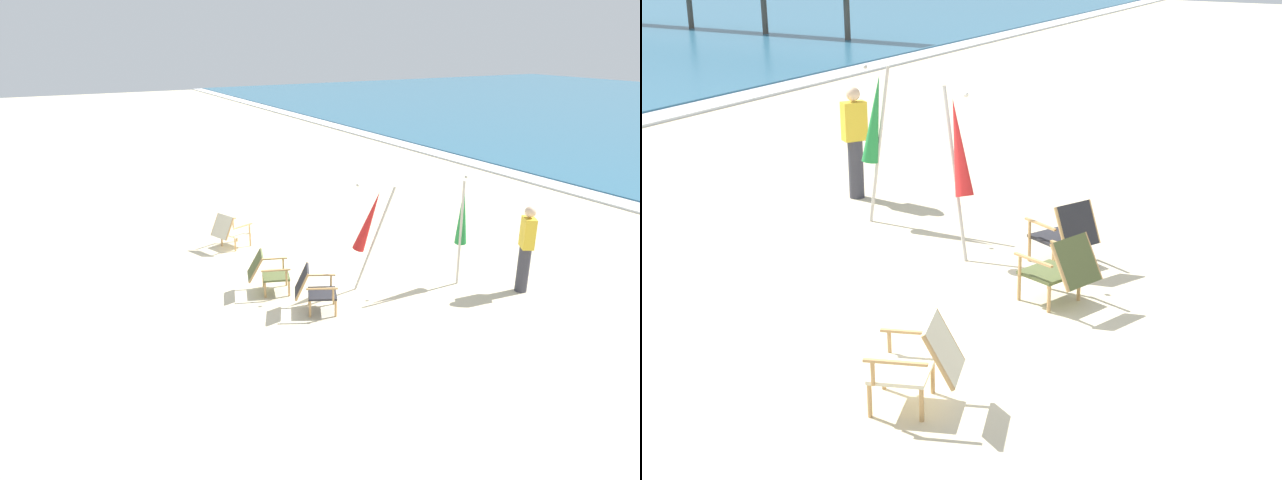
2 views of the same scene
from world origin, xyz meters
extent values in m
plane|color=beige|center=(0.00, 0.00, 0.00)|extent=(80.00, 80.00, 0.00)
cube|color=white|center=(0.00, 9.99, 0.03)|extent=(80.00, 1.10, 0.06)
cube|color=#28282D|center=(1.90, -0.63, 0.32)|extent=(0.68, 0.66, 0.04)
cube|color=#28282D|center=(1.76, -0.95, 0.56)|extent=(0.55, 0.43, 0.49)
cylinder|color=tan|center=(1.79, -0.34, 0.16)|extent=(0.04, 0.04, 0.32)
cylinder|color=tan|center=(2.21, -0.54, 0.16)|extent=(0.04, 0.04, 0.32)
cylinder|color=tan|center=(1.60, -0.73, 0.16)|extent=(0.04, 0.04, 0.32)
cylinder|color=tan|center=(2.02, -0.93, 0.16)|extent=(0.04, 0.04, 0.32)
cube|color=tan|center=(1.64, -0.53, 0.54)|extent=(0.26, 0.49, 0.02)
cylinder|color=tan|center=(1.73, -0.36, 0.43)|extent=(0.04, 0.04, 0.22)
cube|color=tan|center=(2.15, -0.77, 0.54)|extent=(0.26, 0.49, 0.02)
cylinder|color=tan|center=(2.23, -0.60, 0.43)|extent=(0.04, 0.04, 0.22)
cylinder|color=tan|center=(1.53, -0.84, 0.56)|extent=(0.14, 0.24, 0.49)
cylinder|color=tan|center=(1.99, -1.06, 0.56)|extent=(0.14, 0.24, 0.49)
cube|color=#515B33|center=(0.82, -1.01, 0.32)|extent=(0.65, 0.62, 0.04)
cube|color=#515B33|center=(0.70, -1.36, 0.55)|extent=(0.56, 0.43, 0.47)
cylinder|color=tan|center=(0.67, -0.73, 0.16)|extent=(0.04, 0.04, 0.32)
cylinder|color=tan|center=(1.11, -0.89, 0.16)|extent=(0.04, 0.04, 0.32)
cylinder|color=tan|center=(0.53, -1.14, 0.16)|extent=(0.04, 0.04, 0.32)
cylinder|color=tan|center=(0.97, -1.29, 0.16)|extent=(0.04, 0.04, 0.32)
cube|color=tan|center=(0.55, -0.94, 0.54)|extent=(0.21, 0.51, 0.02)
cylinder|color=tan|center=(0.61, -0.76, 0.43)|extent=(0.04, 0.04, 0.22)
cube|color=tan|center=(1.08, -1.12, 0.54)|extent=(0.21, 0.51, 0.02)
cylinder|color=tan|center=(1.14, -0.95, 0.43)|extent=(0.04, 0.04, 0.22)
cylinder|color=tan|center=(0.46, -1.28, 0.55)|extent=(0.13, 0.29, 0.47)
cylinder|color=tan|center=(0.94, -1.44, 0.55)|extent=(0.13, 0.29, 0.47)
cube|color=beige|center=(-1.79, -0.82, 0.32)|extent=(0.65, 0.63, 0.04)
cube|color=beige|center=(-1.67, -1.16, 0.55)|extent=(0.56, 0.42, 0.48)
cylinder|color=tan|center=(-2.09, -0.70, 0.16)|extent=(0.04, 0.04, 0.32)
cylinder|color=tan|center=(-1.65, -0.54, 0.16)|extent=(0.04, 0.04, 0.32)
cylinder|color=tan|center=(-1.94, -1.10, 0.16)|extent=(0.04, 0.04, 0.32)
cylinder|color=tan|center=(-1.50, -0.95, 0.16)|extent=(0.04, 0.04, 0.32)
cube|color=tan|center=(-2.05, -0.93, 0.54)|extent=(0.21, 0.51, 0.02)
cylinder|color=tan|center=(-2.11, -0.76, 0.43)|extent=(0.04, 0.04, 0.22)
cube|color=tan|center=(-1.52, -0.75, 0.54)|extent=(0.21, 0.51, 0.02)
cylinder|color=tan|center=(-1.59, -0.57, 0.43)|extent=(0.04, 0.04, 0.22)
cylinder|color=tan|center=(-1.91, -1.25, 0.55)|extent=(0.13, 0.27, 0.48)
cylinder|color=tan|center=(-1.43, -1.08, 0.55)|extent=(0.13, 0.27, 0.48)
cylinder|color=#B7B2A8|center=(1.62, 0.59, 1.00)|extent=(0.46, 0.58, 2.01)
cone|color=red|center=(1.56, 0.50, 1.35)|extent=(0.52, 0.58, 1.17)
sphere|color=#B7B2A8|center=(1.43, 0.33, 2.00)|extent=(0.06, 0.06, 0.06)
cylinder|color=#B7B2A8|center=(2.22, 2.07, 1.04)|extent=(0.26, 0.28, 2.09)
cone|color=#23843D|center=(2.19, 2.11, 1.40)|extent=(0.42, 0.43, 1.17)
sphere|color=#B7B2A8|center=(2.12, 2.18, 2.08)|extent=(0.06, 0.06, 0.06)
cylinder|color=#383842|center=(2.95, 2.99, 0.43)|extent=(0.22, 0.22, 0.86)
cube|color=gold|center=(2.95, 2.99, 1.14)|extent=(0.39, 0.35, 0.56)
sphere|color=beige|center=(2.95, 2.99, 1.53)|extent=(0.20, 0.20, 0.20)
camera|label=1|loc=(9.65, -4.85, 4.48)|focal=32.00mm
camera|label=2|loc=(-7.31, -4.44, 3.82)|focal=50.00mm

